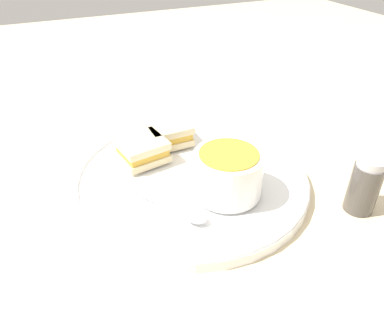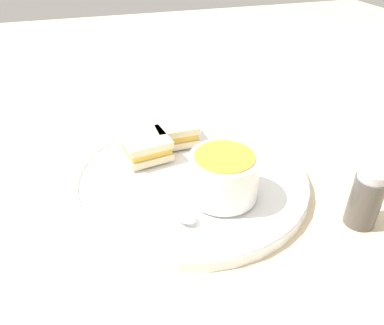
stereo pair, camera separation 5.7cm
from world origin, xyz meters
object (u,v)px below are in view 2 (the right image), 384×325
object	(u,v)px
sandwich_half_near	(174,132)
sandwich_half_far	(146,147)
spoon	(180,214)
soup_bowl	(224,175)
salt_shaker	(366,198)

from	to	relation	value
sandwich_half_near	sandwich_half_far	distance (m)	0.07
spoon	sandwich_half_far	bearing A→B (deg)	151.65
sandwich_half_near	sandwich_half_far	xyz separation A→B (m)	(-0.04, 0.06, 0.00)
soup_bowl	salt_shaker	xyz separation A→B (m)	(-0.09, -0.17, -0.01)
sandwich_half_near	salt_shaker	distance (m)	0.32
soup_bowl	sandwich_half_far	world-z (taller)	soup_bowl
sandwich_half_near	spoon	bearing A→B (deg)	167.42
sandwich_half_near	sandwich_half_far	bearing A→B (deg)	121.99
spoon	sandwich_half_near	bearing A→B (deg)	134.36
spoon	sandwich_half_near	distance (m)	0.20
spoon	sandwich_half_near	world-z (taller)	sandwich_half_near
spoon	sandwich_half_far	distance (m)	0.16
spoon	salt_shaker	bearing A→B (deg)	42.17
spoon	sandwich_half_far	xyz separation A→B (m)	(0.16, 0.01, 0.01)
sandwich_half_near	salt_shaker	size ratio (longest dim) A/B	0.84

